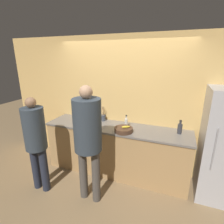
# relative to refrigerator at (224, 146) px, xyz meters

# --- Properties ---
(ground_plane) EXTENTS (14.00, 14.00, 0.00)m
(ground_plane) POSITION_rel_refrigerator_xyz_m (-1.76, -0.36, -0.89)
(ground_plane) COLOR #8C704C
(wall_back) EXTENTS (5.20, 0.06, 2.60)m
(wall_back) POSITION_rel_refrigerator_xyz_m (-1.76, 0.35, 0.41)
(wall_back) COLOR #E0B266
(wall_back) RESTS_ON ground_plane
(counter) EXTENTS (2.71, 0.69, 0.96)m
(counter) POSITION_rel_refrigerator_xyz_m (-1.76, 0.02, -0.41)
(counter) COLOR tan
(counter) RESTS_ON ground_plane
(refrigerator) EXTENTS (0.64, 0.69, 1.79)m
(refrigerator) POSITION_rel_refrigerator_xyz_m (0.00, 0.00, 0.00)
(refrigerator) COLOR #B7B7BC
(refrigerator) RESTS_ON ground_plane
(person_left) EXTENTS (0.34, 0.34, 1.63)m
(person_left) POSITION_rel_refrigerator_xyz_m (-2.80, -0.91, 0.07)
(person_left) COLOR #232838
(person_left) RESTS_ON ground_plane
(person_center) EXTENTS (0.41, 0.41, 1.84)m
(person_center) POSITION_rel_refrigerator_xyz_m (-1.90, -0.81, 0.25)
(person_center) COLOR #4C4742
(person_center) RESTS_ON ground_plane
(fruit_bowl) EXTENTS (0.32, 0.32, 0.12)m
(fruit_bowl) POSITION_rel_refrigerator_xyz_m (-1.55, -0.17, 0.11)
(fruit_bowl) COLOR #4C3323
(fruit_bowl) RESTS_ON counter
(utensil_crock) EXTENTS (0.09, 0.09, 0.30)m
(utensil_crock) POSITION_rel_refrigerator_xyz_m (-2.11, 0.23, 0.14)
(utensil_crock) COLOR #3D424C
(utensil_crock) RESTS_ON counter
(bottle_clear) EXTENTS (0.06, 0.06, 0.23)m
(bottle_clear) POSITION_rel_refrigerator_xyz_m (-1.58, 0.06, 0.16)
(bottle_clear) COLOR silver
(bottle_clear) RESTS_ON counter
(bottle_dark) EXTENTS (0.08, 0.08, 0.24)m
(bottle_dark) POSITION_rel_refrigerator_xyz_m (-0.65, 0.11, 0.16)
(bottle_dark) COLOR #333338
(bottle_dark) RESTS_ON counter
(cup_white) EXTENTS (0.08, 0.08, 0.09)m
(cup_white) POSITION_rel_refrigerator_xyz_m (-2.33, -0.05, 0.11)
(cup_white) COLOR white
(cup_white) RESTS_ON counter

